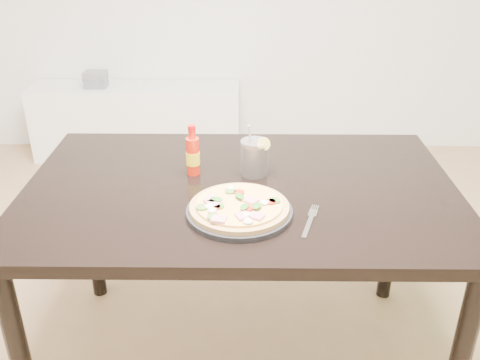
{
  "coord_description": "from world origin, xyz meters",
  "views": [
    {
      "loc": [
        -0.05,
        -1.4,
        1.55
      ],
      "look_at": [
        -0.07,
        0.02,
        0.83
      ],
      "focal_mm": 40.0,
      "sensor_mm": 36.0,
      "label": 1
    }
  ],
  "objects_px": {
    "dining_table": "(240,208)",
    "media_console": "(138,121)",
    "cola_cup": "(254,158)",
    "pizza": "(239,206)",
    "plate": "(239,212)",
    "hot_sauce_bottle": "(193,155)",
    "fork": "(310,220)"
  },
  "relations": [
    {
      "from": "dining_table",
      "to": "media_console",
      "type": "distance_m",
      "value": 2.1
    },
    {
      "from": "plate",
      "to": "hot_sauce_bottle",
      "type": "relative_size",
      "value": 1.79
    },
    {
      "from": "pizza",
      "to": "fork",
      "type": "height_order",
      "value": "pizza"
    },
    {
      "from": "dining_table",
      "to": "plate",
      "type": "distance_m",
      "value": 0.21
    },
    {
      "from": "media_console",
      "to": "plate",
      "type": "bearing_deg",
      "value": -70.95
    },
    {
      "from": "dining_table",
      "to": "cola_cup",
      "type": "height_order",
      "value": "cola_cup"
    },
    {
      "from": "hot_sauce_bottle",
      "to": "fork",
      "type": "xyz_separation_m",
      "value": [
        0.36,
        -0.31,
        -0.07
      ]
    },
    {
      "from": "dining_table",
      "to": "cola_cup",
      "type": "relative_size",
      "value": 7.71
    },
    {
      "from": "cola_cup",
      "to": "dining_table",
      "type": "bearing_deg",
      "value": -117.61
    },
    {
      "from": "pizza",
      "to": "media_console",
      "type": "relative_size",
      "value": 0.21
    },
    {
      "from": "hot_sauce_bottle",
      "to": "fork",
      "type": "relative_size",
      "value": 0.94
    },
    {
      "from": "hot_sauce_bottle",
      "to": "pizza",
      "type": "bearing_deg",
      "value": -60.14
    },
    {
      "from": "fork",
      "to": "hot_sauce_bottle",
      "type": "bearing_deg",
      "value": 156.48
    },
    {
      "from": "dining_table",
      "to": "media_console",
      "type": "height_order",
      "value": "dining_table"
    },
    {
      "from": "dining_table",
      "to": "hot_sauce_bottle",
      "type": "bearing_deg",
      "value": 151.69
    },
    {
      "from": "pizza",
      "to": "hot_sauce_bottle",
      "type": "height_order",
      "value": "hot_sauce_bottle"
    },
    {
      "from": "dining_table",
      "to": "fork",
      "type": "height_order",
      "value": "fork"
    },
    {
      "from": "dining_table",
      "to": "cola_cup",
      "type": "xyz_separation_m",
      "value": [
        0.05,
        0.09,
        0.14
      ]
    },
    {
      "from": "pizza",
      "to": "cola_cup",
      "type": "distance_m",
      "value": 0.28
    },
    {
      "from": "fork",
      "to": "media_console",
      "type": "distance_m",
      "value": 2.4
    },
    {
      "from": "cola_cup",
      "to": "plate",
      "type": "bearing_deg",
      "value": -99.77
    },
    {
      "from": "pizza",
      "to": "media_console",
      "type": "bearing_deg",
      "value": 108.98
    },
    {
      "from": "plate",
      "to": "cola_cup",
      "type": "xyz_separation_m",
      "value": [
        0.05,
        0.27,
        0.05
      ]
    },
    {
      "from": "hot_sauce_bottle",
      "to": "cola_cup",
      "type": "distance_m",
      "value": 0.21
    },
    {
      "from": "pizza",
      "to": "cola_cup",
      "type": "relative_size",
      "value": 1.61
    },
    {
      "from": "hot_sauce_bottle",
      "to": "cola_cup",
      "type": "xyz_separation_m",
      "value": [
        0.21,
        0.0,
        -0.01
      ]
    },
    {
      "from": "fork",
      "to": "media_console",
      "type": "relative_size",
      "value": 0.13
    },
    {
      "from": "plate",
      "to": "media_console",
      "type": "height_order",
      "value": "plate"
    },
    {
      "from": "hot_sauce_bottle",
      "to": "cola_cup",
      "type": "bearing_deg",
      "value": 0.25
    },
    {
      "from": "dining_table",
      "to": "media_console",
      "type": "xyz_separation_m",
      "value": [
        -0.73,
        1.93,
        -0.42
      ]
    },
    {
      "from": "cola_cup",
      "to": "fork",
      "type": "relative_size",
      "value": 0.98
    },
    {
      "from": "fork",
      "to": "dining_table",
      "type": "bearing_deg",
      "value": 149.37
    }
  ]
}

